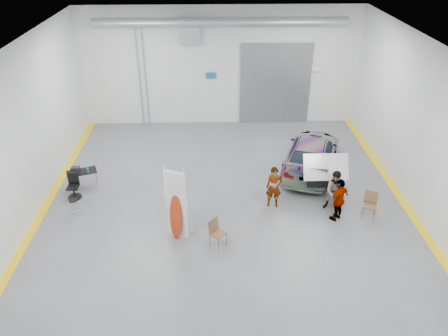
{
  "coord_description": "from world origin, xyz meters",
  "views": [
    {
      "loc": [
        -0.48,
        -13.52,
        9.54
      ],
      "look_at": [
        -0.06,
        0.44,
        1.5
      ],
      "focal_mm": 35.0,
      "sensor_mm": 36.0,
      "label": 1
    }
  ],
  "objects_px": {
    "person_c": "(339,200)",
    "shop_stool": "(74,207)",
    "sedan_car": "(312,153)",
    "person_b": "(336,191)",
    "folding_chair_near": "(218,238)",
    "work_table": "(80,171)",
    "surfboard_display": "(179,211)",
    "office_chair": "(74,187)",
    "folding_chair_far": "(369,210)",
    "person_a": "(274,187)"
  },
  "relations": [
    {
      "from": "person_c",
      "to": "shop_stool",
      "type": "bearing_deg",
      "value": -43.12
    },
    {
      "from": "person_c",
      "to": "shop_stool",
      "type": "xyz_separation_m",
      "value": [
        -9.57,
        0.59,
        -0.53
      ]
    },
    {
      "from": "sedan_car",
      "to": "shop_stool",
      "type": "height_order",
      "value": "sedan_car"
    },
    {
      "from": "person_b",
      "to": "folding_chair_near",
      "type": "bearing_deg",
      "value": -136.38
    },
    {
      "from": "folding_chair_near",
      "to": "work_table",
      "type": "distance_m",
      "value": 6.67
    },
    {
      "from": "person_c",
      "to": "surfboard_display",
      "type": "height_order",
      "value": "surfboard_display"
    },
    {
      "from": "sedan_car",
      "to": "work_table",
      "type": "height_order",
      "value": "sedan_car"
    },
    {
      "from": "work_table",
      "to": "person_b",
      "type": "bearing_deg",
      "value": -10.86
    },
    {
      "from": "sedan_car",
      "to": "surfboard_display",
      "type": "xyz_separation_m",
      "value": [
        -5.41,
        -4.65,
        0.4
      ]
    },
    {
      "from": "work_table",
      "to": "office_chair",
      "type": "xyz_separation_m",
      "value": [
        -0.1,
        -0.73,
        -0.29
      ]
    },
    {
      "from": "surfboard_display",
      "to": "shop_stool",
      "type": "relative_size",
      "value": 4.41
    },
    {
      "from": "person_c",
      "to": "folding_chair_far",
      "type": "xyz_separation_m",
      "value": [
        1.19,
        0.1,
        -0.54
      ]
    },
    {
      "from": "surfboard_display",
      "to": "office_chair",
      "type": "bearing_deg",
      "value": 171.96
    },
    {
      "from": "office_chair",
      "to": "person_b",
      "type": "bearing_deg",
      "value": -7.3
    },
    {
      "from": "person_c",
      "to": "surfboard_display",
      "type": "bearing_deg",
      "value": -30.39
    },
    {
      "from": "folding_chair_far",
      "to": "office_chair",
      "type": "xyz_separation_m",
      "value": [
        -11.07,
        1.65,
        0.13
      ]
    },
    {
      "from": "person_c",
      "to": "folding_chair_far",
      "type": "distance_m",
      "value": 1.31
    },
    {
      "from": "person_b",
      "to": "shop_stool",
      "type": "height_order",
      "value": "person_b"
    },
    {
      "from": "folding_chair_near",
      "to": "work_table",
      "type": "bearing_deg",
      "value": 96.56
    },
    {
      "from": "folding_chair_far",
      "to": "work_table",
      "type": "height_order",
      "value": "folding_chair_far"
    },
    {
      "from": "sedan_car",
      "to": "folding_chair_far",
      "type": "distance_m",
      "value": 3.92
    },
    {
      "from": "folding_chair_far",
      "to": "office_chair",
      "type": "relative_size",
      "value": 0.99
    },
    {
      "from": "sedan_car",
      "to": "person_c",
      "type": "bearing_deg",
      "value": 112.24
    },
    {
      "from": "sedan_car",
      "to": "folding_chair_far",
      "type": "bearing_deg",
      "value": 130.09
    },
    {
      "from": "folding_chair_near",
      "to": "work_table",
      "type": "height_order",
      "value": "folding_chair_near"
    },
    {
      "from": "person_b",
      "to": "folding_chair_near",
      "type": "relative_size",
      "value": 1.68
    },
    {
      "from": "person_c",
      "to": "folding_chair_far",
      "type": "bearing_deg",
      "value": 145.31
    },
    {
      "from": "person_a",
      "to": "person_b",
      "type": "distance_m",
      "value": 2.26
    },
    {
      "from": "person_a",
      "to": "shop_stool",
      "type": "relative_size",
      "value": 2.59
    },
    {
      "from": "person_c",
      "to": "surfboard_display",
      "type": "distance_m",
      "value": 5.69
    },
    {
      "from": "person_a",
      "to": "folding_chair_far",
      "type": "distance_m",
      "value": 3.53
    },
    {
      "from": "person_c",
      "to": "work_table",
      "type": "bearing_deg",
      "value": -53.8
    },
    {
      "from": "folding_chair_far",
      "to": "person_b",
      "type": "bearing_deg",
      "value": 176.82
    },
    {
      "from": "surfboard_display",
      "to": "folding_chair_far",
      "type": "distance_m",
      "value": 6.93
    },
    {
      "from": "person_c",
      "to": "folding_chair_near",
      "type": "xyz_separation_m",
      "value": [
        -4.32,
        -1.33,
        -0.54
      ]
    },
    {
      "from": "folding_chair_far",
      "to": "folding_chair_near",
      "type": "bearing_deg",
      "value": -145.37
    },
    {
      "from": "sedan_car",
      "to": "folding_chair_near",
      "type": "bearing_deg",
      "value": 70.07
    },
    {
      "from": "person_c",
      "to": "work_table",
      "type": "height_order",
      "value": "person_c"
    },
    {
      "from": "sedan_car",
      "to": "office_chair",
      "type": "bearing_deg",
      "value": 30.84
    },
    {
      "from": "person_c",
      "to": "work_table",
      "type": "xyz_separation_m",
      "value": [
        -9.78,
        2.48,
        -0.12
      ]
    },
    {
      "from": "sedan_car",
      "to": "office_chair",
      "type": "distance_m",
      "value": 9.89
    },
    {
      "from": "person_c",
      "to": "folding_chair_near",
      "type": "height_order",
      "value": "person_c"
    },
    {
      "from": "person_a",
      "to": "work_table",
      "type": "distance_m",
      "value": 7.74
    },
    {
      "from": "person_b",
      "to": "folding_chair_far",
      "type": "height_order",
      "value": "person_b"
    },
    {
      "from": "folding_chair_far",
      "to": "office_chair",
      "type": "bearing_deg",
      "value": -168.37
    },
    {
      "from": "work_table",
      "to": "office_chair",
      "type": "distance_m",
      "value": 0.8
    },
    {
      "from": "person_c",
      "to": "shop_stool",
      "type": "height_order",
      "value": "person_c"
    },
    {
      "from": "person_c",
      "to": "office_chair",
      "type": "xyz_separation_m",
      "value": [
        -9.88,
        1.75,
        -0.41
      ]
    },
    {
      "from": "person_b",
      "to": "office_chair",
      "type": "height_order",
      "value": "person_b"
    },
    {
      "from": "folding_chair_far",
      "to": "surfboard_display",
      "type": "bearing_deg",
      "value": -151.48
    }
  ]
}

